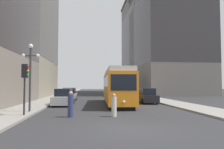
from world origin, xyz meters
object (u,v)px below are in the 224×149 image
transit_bus (123,86)px  lamp_post_left_near (30,67)px  parked_car_left_near (64,98)px  pedestrian_crossing_near (114,106)px  streetcar (117,86)px  parked_car_right_far (146,96)px  pedestrian_crossing_far (71,105)px  traffic_light_near_left (25,76)px  parked_car_left_mid (69,95)px

transit_bus → lamp_post_left_near: 25.31m
transit_bus → lamp_post_left_near: size_ratio=2.43×
parked_car_left_near → pedestrian_crossing_near: 9.75m
parked_car_left_near → pedestrian_crossing_near: size_ratio=3.02×
streetcar → parked_car_right_far: 4.30m
transit_bus → pedestrian_crossing_far: size_ratio=7.23×
parked_car_left_near → traffic_light_near_left: traffic_light_near_left is taller
transit_bus → pedestrian_crossing_near: size_ratio=7.99×
parked_car_left_near → traffic_light_near_left: size_ratio=1.39×
traffic_light_near_left → lamp_post_left_near: bearing=96.1°
parked_car_left_near → lamp_post_left_near: bearing=-104.0°
traffic_light_near_left → parked_car_left_near: bearing=78.5°
streetcar → pedestrian_crossing_near: bearing=-96.5°
transit_bus → parked_car_left_near: size_ratio=2.65×
streetcar → traffic_light_near_left: 11.68m
streetcar → transit_bus: streetcar is taller
streetcar → lamp_post_left_near: bearing=-136.9°
streetcar → parked_car_left_near: streetcar is taller
parked_car_left_near → traffic_light_near_left: bearing=-98.5°
parked_car_left_near → pedestrian_crossing_near: parked_car_left_near is taller
parked_car_left_mid → pedestrian_crossing_far: 15.22m
pedestrian_crossing_near → pedestrian_crossing_far: size_ratio=0.90×
pedestrian_crossing_far → traffic_light_near_left: (-3.17, 0.28, 2.03)m
streetcar → pedestrian_crossing_far: (-4.43, -9.11, -1.26)m
streetcar → parked_car_left_near: 6.08m
parked_car_left_near → transit_bus: bearing=63.6°
traffic_light_near_left → pedestrian_crossing_far: bearing=-5.1°
parked_car_left_near → parked_car_right_far: size_ratio=0.99×
parked_car_left_mid → streetcar: bearing=-44.3°
parked_car_left_mid → lamp_post_left_near: (-1.90, -12.81, 2.84)m
transit_bus → pedestrian_crossing_far: (-7.80, -24.98, -1.11)m
streetcar → transit_bus: 16.23m
streetcar → parked_car_left_mid: (-5.92, 6.04, -1.26)m
pedestrian_crossing_near → traffic_light_near_left: (-6.18, 0.39, 2.11)m
pedestrian_crossing_far → lamp_post_left_near: bearing=-44.1°
streetcar → pedestrian_crossing_near: 9.42m
parked_car_right_far → transit_bus: bearing=-87.0°
pedestrian_crossing_far → traffic_light_near_left: 3.77m
transit_bus → parked_car_left_mid: size_ratio=2.91×
streetcar → parked_car_right_far: (3.90, 1.32, -1.26)m
traffic_light_near_left → parked_car_right_far: bearing=41.4°
parked_car_left_mid → pedestrian_crossing_far: parked_car_left_mid is taller
transit_bus → pedestrian_crossing_near: 25.57m
streetcar → traffic_light_near_left: bearing=-128.5°
pedestrian_crossing_far → lamp_post_left_near: 5.00m
streetcar → pedestrian_crossing_near: size_ratio=8.06×
parked_car_right_far → parked_car_left_mid: bearing=-24.8°
transit_bus → parked_car_right_far: size_ratio=2.63×
parked_car_right_far → traffic_light_near_left: 15.47m
parked_car_left_near → parked_car_right_far: same height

